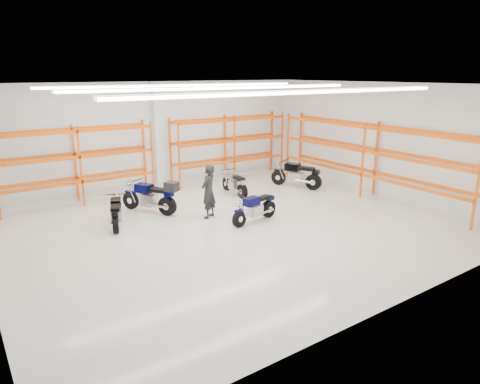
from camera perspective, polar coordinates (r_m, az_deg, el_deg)
ground at (r=13.97m, az=-0.70°, el=-4.68°), size 14.00×14.00×0.00m
room_shell at (r=13.21m, az=-0.81°, el=8.82°), size 14.02×12.02×4.51m
motorcycle_main at (r=14.35m, az=2.20°, el=-2.19°), size 1.99×0.68×0.98m
motorcycle_back_a at (r=14.43m, az=-16.19°, el=-2.76°), size 0.92×1.87×0.96m
motorcycle_back_b at (r=15.49m, az=-11.52°, el=-0.65°), size 1.38×2.20×1.23m
motorcycle_back_c at (r=17.47m, az=-0.64°, el=1.08°), size 0.66×1.99×0.98m
motorcycle_back_d at (r=18.72m, az=7.75°, el=2.19°), size 1.15×2.21×1.15m
standing_man at (r=14.63m, az=-4.22°, el=0.07°), size 0.81×0.73×1.87m
structural_column at (r=18.41m, az=-10.96°, el=7.24°), size 0.32×0.32×4.50m
pallet_racking_back_left at (r=17.09m, az=-20.89°, el=4.29°), size 5.67×0.87×3.00m
pallet_racking_back_right at (r=19.78m, az=-1.39°, el=6.73°), size 5.67×0.87×3.00m
pallet_racking_side at (r=17.81m, az=16.94°, el=5.15°), size 0.87×9.07×3.00m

